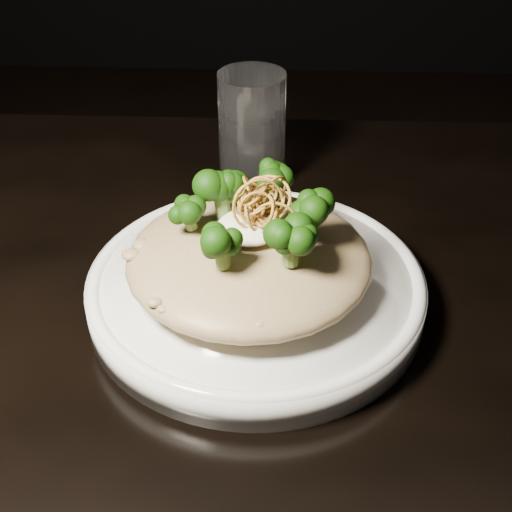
{
  "coord_description": "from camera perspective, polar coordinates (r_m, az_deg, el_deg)",
  "views": [
    {
      "loc": [
        0.04,
        -0.51,
        1.18
      ],
      "look_at": [
        0.02,
        -0.0,
        0.81
      ],
      "focal_mm": 50.0,
      "sensor_mm": 36.0,
      "label": 1
    }
  ],
  "objects": [
    {
      "name": "shallots",
      "position": [
        0.6,
        0.36,
        4.44
      ],
      "size": [
        0.05,
        0.05,
        0.03
      ],
      "primitive_type": null,
      "color": "#925F1F",
      "rests_on": "cheese"
    },
    {
      "name": "broccoli",
      "position": [
        0.6,
        -0.33,
        3.36
      ],
      "size": [
        0.13,
        0.13,
        0.05
      ],
      "primitive_type": null,
      "color": "black",
      "rests_on": "risotto"
    },
    {
      "name": "table",
      "position": [
        0.72,
        -1.53,
        -8.84
      ],
      "size": [
        1.1,
        0.8,
        0.75
      ],
      "color": "black",
      "rests_on": "ground"
    },
    {
      "name": "plate",
      "position": [
        0.66,
        -0.0,
        -2.77
      ],
      "size": [
        0.31,
        0.31,
        0.03
      ],
      "primitive_type": "cylinder",
      "color": "white",
      "rests_on": "table"
    },
    {
      "name": "cheese",
      "position": [
        0.61,
        -0.55,
        2.34
      ],
      "size": [
        0.06,
        0.06,
        0.02
      ],
      "primitive_type": "ellipsoid",
      "color": "white",
      "rests_on": "risotto"
    },
    {
      "name": "risotto",
      "position": [
        0.63,
        -0.56,
        -0.22
      ],
      "size": [
        0.22,
        0.22,
        0.05
      ],
      "primitive_type": "ellipsoid",
      "color": "brown",
      "rests_on": "plate"
    },
    {
      "name": "drinking_glass",
      "position": [
        0.82,
        -0.32,
        10.01
      ],
      "size": [
        0.1,
        0.1,
        0.13
      ],
      "primitive_type": "cylinder",
      "rotation": [
        0.0,
        0.0,
        -0.38
      ],
      "color": "white",
      "rests_on": "table"
    }
  ]
}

